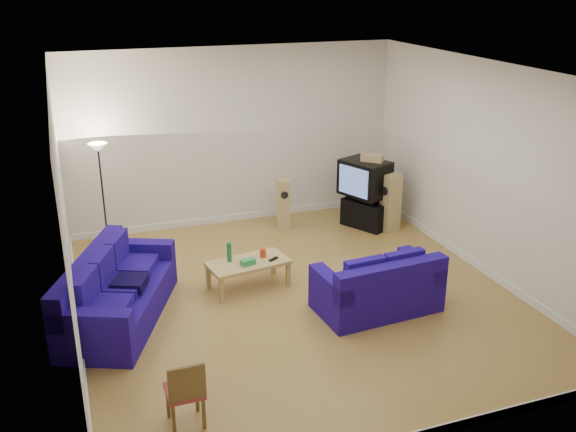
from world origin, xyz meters
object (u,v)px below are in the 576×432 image
object	(u,v)px
coffee_table	(248,265)
tv_stand	(366,213)
sofa_loveseat	(379,290)
sofa_three_seat	(115,297)
television	(365,178)

from	to	relation	value
coffee_table	tv_stand	xyz separation A→B (m)	(2.72, 1.63, -0.12)
sofa_loveseat	coffee_table	world-z (taller)	sofa_loveseat
sofa_loveseat	tv_stand	world-z (taller)	sofa_loveseat
sofa_three_seat	tv_stand	bearing A→B (deg)	135.81
sofa_three_seat	sofa_loveseat	world-z (taller)	sofa_three_seat
sofa_loveseat	television	distance (m)	3.21
coffee_table	tv_stand	world-z (taller)	tv_stand
coffee_table	television	size ratio (longest dim) A/B	1.26
tv_stand	sofa_three_seat	bearing A→B (deg)	-96.47
tv_stand	television	bearing A→B (deg)	-150.87
sofa_three_seat	coffee_table	world-z (taller)	sofa_three_seat
sofa_loveseat	tv_stand	size ratio (longest dim) A/B	2.07
sofa_three_seat	tv_stand	distance (m)	5.02
coffee_table	television	world-z (taller)	television
sofa_three_seat	television	distance (m)	5.03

